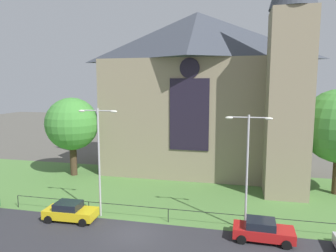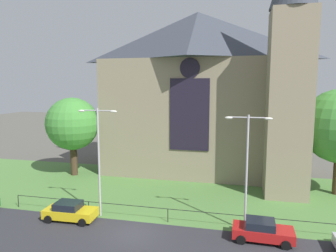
% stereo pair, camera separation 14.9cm
% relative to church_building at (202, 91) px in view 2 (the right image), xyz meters
% --- Properties ---
extents(ground, '(160.00, 160.00, 0.00)m').
position_rel_church_building_xyz_m(ground, '(-2.86, -8.62, -10.27)').
color(ground, '#56544C').
extents(road_asphalt, '(120.00, 8.00, 0.01)m').
position_rel_church_building_xyz_m(road_asphalt, '(-2.86, -20.62, -10.27)').
color(road_asphalt, '#2D2D33').
rests_on(road_asphalt, ground).
extents(grass_verge, '(120.00, 20.00, 0.01)m').
position_rel_church_building_xyz_m(grass_verge, '(-2.86, -10.62, -10.27)').
color(grass_verge, '#517F3D').
rests_on(grass_verge, ground).
extents(church_building, '(23.20, 16.20, 26.00)m').
position_rel_church_building_xyz_m(church_building, '(0.00, 0.00, 0.00)').
color(church_building, gray).
rests_on(church_building, ground).
extents(iron_railing, '(27.87, 0.07, 1.13)m').
position_rel_church_building_xyz_m(iron_railing, '(-0.77, -16.12, -9.31)').
color(iron_railing, black).
rests_on(iron_railing, ground).
extents(tree_left_far, '(6.31, 6.31, 9.49)m').
position_rel_church_building_xyz_m(tree_left_far, '(-14.99, -5.71, -3.98)').
color(tree_left_far, '#423021').
rests_on(tree_left_far, ground).
extents(streetlamp_near, '(3.37, 0.26, 9.13)m').
position_rel_church_building_xyz_m(streetlamp_near, '(-6.60, -16.22, -4.55)').
color(streetlamp_near, '#B2B2B7').
rests_on(streetlamp_near, ground).
extents(streetlamp_far, '(3.37, 0.26, 8.84)m').
position_rel_church_building_xyz_m(streetlamp_far, '(5.25, -16.22, -4.70)').
color(streetlamp_far, '#B2B2B7').
rests_on(streetlamp_far, ground).
extents(parked_car_yellow, '(4.26, 2.13, 1.51)m').
position_rel_church_building_xyz_m(parked_car_yellow, '(-8.66, -17.53, -9.53)').
color(parked_car_yellow, gold).
rests_on(parked_car_yellow, ground).
extents(parked_car_red, '(4.25, 2.12, 1.51)m').
position_rel_church_building_xyz_m(parked_car_red, '(6.42, -17.55, -9.53)').
color(parked_car_red, '#B21919').
rests_on(parked_car_red, ground).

